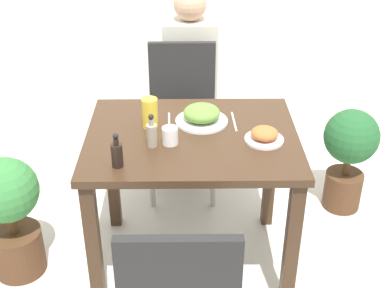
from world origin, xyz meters
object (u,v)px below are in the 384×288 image
potted_plant_left (10,212)px  person_figure (191,80)px  juice_glass (150,113)px  food_plate (202,115)px  condiment_bottle (117,154)px  potted_plant_right (349,151)px  side_plate (264,135)px  sauce_bottle (152,134)px  chair_far (182,111)px  drink_cup (170,136)px

potted_plant_left → person_figure: size_ratio=0.56×
potted_plant_left → person_figure: (0.89, 1.11, 0.21)m
juice_glass → potted_plant_left: bearing=-169.9°
juice_glass → potted_plant_left: size_ratio=0.22×
food_plate → condiment_bottle: size_ratio=1.62×
juice_glass → potted_plant_right: bearing=20.3°
side_plate → sauce_bottle: (-0.50, -0.04, 0.03)m
sauce_bottle → potted_plant_left: 0.84m
potted_plant_left → chair_far: bearing=43.7°
condiment_bottle → potted_plant_left: condiment_bottle is taller
juice_glass → potted_plant_right: juice_glass is taller
sauce_bottle → potted_plant_left: bearing=175.6°
drink_cup → condiment_bottle: size_ratio=0.51×
condiment_bottle → potted_plant_left: (-0.58, 0.22, -0.46)m
chair_far → potted_plant_left: bearing=-136.3°
chair_far → sauce_bottle: (-0.13, -0.85, 0.31)m
chair_far → potted_plant_right: (0.96, -0.27, -0.13)m
condiment_bottle → potted_plant_right: size_ratio=0.24×
juice_glass → sauce_bottle: bearing=-84.2°
potted_plant_left → drink_cup: bearing=-2.7°
sauce_bottle → person_figure: person_figure is taller
chair_far → condiment_bottle: condiment_bottle is taller
potted_plant_left → sauce_bottle: bearing=-4.4°
drink_cup → potted_plant_left: (-0.79, 0.04, -0.44)m
chair_far → potted_plant_right: size_ratio=1.42×
juice_glass → chair_far: bearing=78.0°
chair_far → juice_glass: juice_glass is taller
juice_glass → condiment_bottle: (-0.12, -0.34, -0.01)m
food_plate → juice_glass: size_ratio=1.74×
potted_plant_left → food_plate: bearing=10.0°
side_plate → person_figure: size_ratio=0.15×
side_plate → potted_plant_right: (0.58, 0.55, -0.41)m
drink_cup → condiment_bottle: condiment_bottle is taller
juice_glass → person_figure: bearing=78.7°
food_plate → juice_glass: 0.25m
drink_cup → sauce_bottle: 0.08m
potted_plant_left → potted_plant_right: 1.87m
potted_plant_right → juice_glass: bearing=-159.7°
potted_plant_right → person_figure: (-0.90, 0.58, 0.20)m
food_plate → side_plate: size_ratio=1.42×
drink_cup → person_figure: size_ratio=0.07×
side_plate → drink_cup: (-0.42, -0.02, 0.01)m
food_plate → potted_plant_left: size_ratio=0.38×
side_plate → potted_plant_right: size_ratio=0.28×
food_plate → sauce_bottle: (-0.22, -0.22, 0.02)m
chair_far → food_plate: bearing=-81.2°
side_plate → potted_plant_left: 1.28m
chair_far → side_plate: (0.37, -0.81, 0.28)m
condiment_bottle → side_plate: bearing=17.9°
chair_far → food_plate: size_ratio=3.63×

